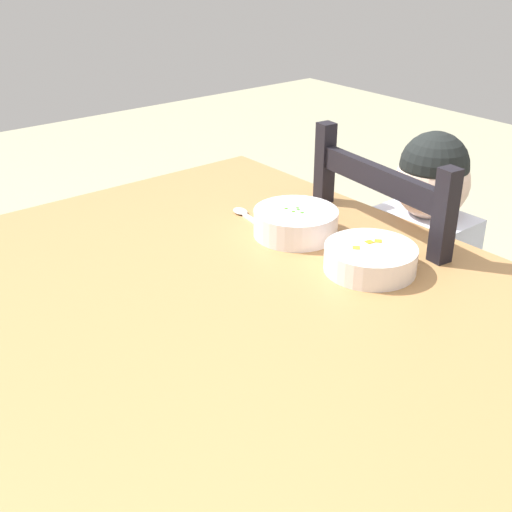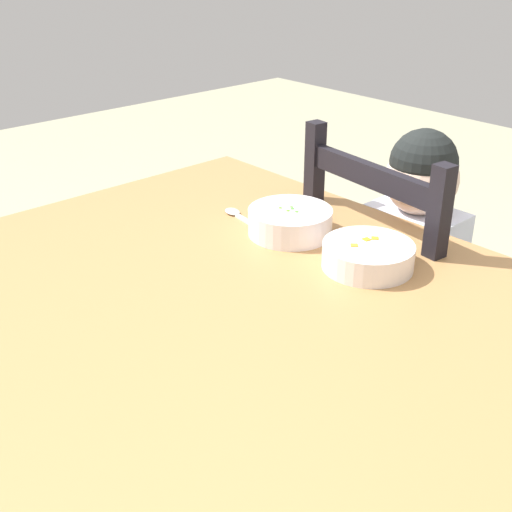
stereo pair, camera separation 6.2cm
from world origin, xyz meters
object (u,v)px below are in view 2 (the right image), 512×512
object	(u,v)px
dining_chair	(398,321)
child_figure	(406,261)
spoon	(237,215)
bowl_of_carrots	(368,255)
dining_table	(223,340)
bowl_of_peas	(290,221)

from	to	relation	value
dining_chair	child_figure	distance (m)	0.17
spoon	bowl_of_carrots	bearing A→B (deg)	3.41
dining_table	child_figure	world-z (taller)	child_figure
bowl_of_carrots	spoon	distance (m)	0.37
bowl_of_carrots	spoon	xyz separation A→B (m)	(-0.36, -0.02, -0.02)
child_figure	bowl_of_carrots	bearing A→B (deg)	-69.94
dining_table	spoon	world-z (taller)	spoon
child_figure	dining_table	bearing A→B (deg)	-90.09
bowl_of_peas	spoon	bearing A→B (deg)	-171.77
bowl_of_peas	bowl_of_carrots	xyz separation A→B (m)	(0.21, 0.00, -0.00)
dining_chair	bowl_of_carrots	bearing A→B (deg)	-69.09
child_figure	bowl_of_peas	size ratio (longest dim) A/B	5.16
dining_chair	bowl_of_carrots	distance (m)	0.46
child_figure	spoon	distance (m)	0.43
dining_table	bowl_of_carrots	bearing A→B (deg)	68.88
bowl_of_carrots	spoon	bearing A→B (deg)	-176.59
dining_chair	bowl_of_peas	size ratio (longest dim) A/B	5.16
dining_chair	dining_table	bearing A→B (deg)	-89.46
dining_table	bowl_of_peas	distance (m)	0.33
dining_chair	spoon	size ratio (longest dim) A/B	6.76
bowl_of_peas	spoon	size ratio (longest dim) A/B	1.31
dining_chair	bowl_of_peas	xyz separation A→B (m)	(-0.10, -0.30, 0.33)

